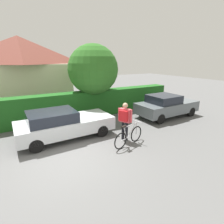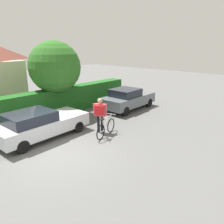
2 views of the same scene
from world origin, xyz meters
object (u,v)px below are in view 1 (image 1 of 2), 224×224
at_px(bicycle, 129,136).
at_px(tree_kerbside, 93,70).
at_px(parked_car_near, 63,124).
at_px(parked_car_far, 166,106).
at_px(person_rider, 125,118).

relative_size(bicycle, tree_kerbside, 0.38).
bearing_deg(tree_kerbside, parked_car_near, -137.38).
distance_m(parked_car_near, parked_car_far, 6.53).
relative_size(bicycle, person_rider, 0.98).
distance_m(parked_car_near, tree_kerbside, 4.21).
height_order(parked_car_near, tree_kerbside, tree_kerbside).
distance_m(parked_car_far, tree_kerbside, 5.08).
relative_size(parked_car_near, tree_kerbside, 0.98).
bearing_deg(parked_car_near, person_rider, -34.13).
distance_m(parked_car_far, person_rider, 4.49).
distance_m(parked_car_near, bicycle, 3.08).
xyz_separation_m(parked_car_far, tree_kerbside, (-3.90, 2.42, 2.19)).
bearing_deg(bicycle, parked_car_far, 26.16).
bearing_deg(person_rider, parked_car_near, 145.87).
distance_m(parked_car_far, bicycle, 4.80).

